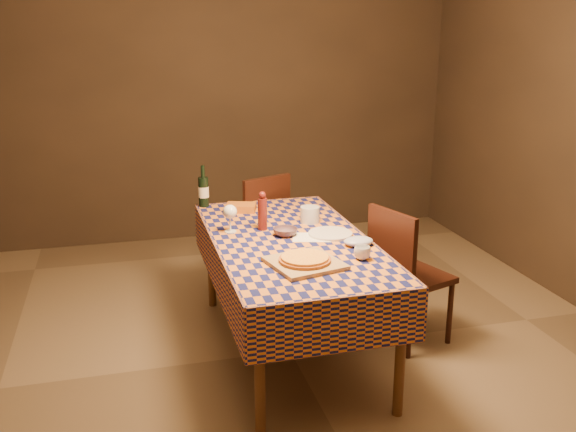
{
  "coord_description": "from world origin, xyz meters",
  "views": [
    {
      "loc": [
        -0.97,
        -3.6,
        2.04
      ],
      "look_at": [
        0.0,
        0.05,
        0.9
      ],
      "focal_mm": 40.0,
      "sensor_mm": 36.0,
      "label": 1
    }
  ],
  "objects_px": {
    "bowl": "(285,232)",
    "wine_bottle": "(204,191)",
    "dining_table": "(290,250)",
    "white_plate": "(330,234)",
    "cutting_board": "(305,263)",
    "chair_far": "(259,225)",
    "chair_right": "(403,269)",
    "pizza": "(305,259)"
  },
  "relations": [
    {
      "from": "bowl",
      "to": "white_plate",
      "type": "height_order",
      "value": "bowl"
    },
    {
      "from": "dining_table",
      "to": "chair_far",
      "type": "xyz_separation_m",
      "value": [
        0.04,
        1.08,
        -0.17
      ]
    },
    {
      "from": "cutting_board",
      "to": "white_plate",
      "type": "height_order",
      "value": "cutting_board"
    },
    {
      "from": "chair_far",
      "to": "cutting_board",
      "type": "bearing_deg",
      "value": -92.9
    },
    {
      "from": "cutting_board",
      "to": "bowl",
      "type": "relative_size",
      "value": 2.38
    },
    {
      "from": "cutting_board",
      "to": "bowl",
      "type": "height_order",
      "value": "bowl"
    },
    {
      "from": "dining_table",
      "to": "bowl",
      "type": "relative_size",
      "value": 12.13
    },
    {
      "from": "wine_bottle",
      "to": "chair_far",
      "type": "height_order",
      "value": "wine_bottle"
    },
    {
      "from": "bowl",
      "to": "wine_bottle",
      "type": "relative_size",
      "value": 0.5
    },
    {
      "from": "bowl",
      "to": "wine_bottle",
      "type": "height_order",
      "value": "wine_bottle"
    },
    {
      "from": "dining_table",
      "to": "wine_bottle",
      "type": "xyz_separation_m",
      "value": [
        -0.41,
        0.86,
        0.19
      ]
    },
    {
      "from": "cutting_board",
      "to": "chair_right",
      "type": "height_order",
      "value": "chair_right"
    },
    {
      "from": "chair_far",
      "to": "pizza",
      "type": "bearing_deg",
      "value": -92.9
    },
    {
      "from": "dining_table",
      "to": "white_plate",
      "type": "height_order",
      "value": "white_plate"
    },
    {
      "from": "pizza",
      "to": "white_plate",
      "type": "distance_m",
      "value": 0.55
    },
    {
      "from": "bowl",
      "to": "dining_table",
      "type": "bearing_deg",
      "value": -78.33
    },
    {
      "from": "dining_table",
      "to": "chair_right",
      "type": "distance_m",
      "value": 0.76
    },
    {
      "from": "cutting_board",
      "to": "chair_right",
      "type": "relative_size",
      "value": 0.39
    },
    {
      "from": "cutting_board",
      "to": "white_plate",
      "type": "relative_size",
      "value": 1.31
    },
    {
      "from": "bowl",
      "to": "chair_right",
      "type": "xyz_separation_m",
      "value": [
        0.75,
        -0.14,
        -0.27
      ]
    },
    {
      "from": "wine_bottle",
      "to": "chair_far",
      "type": "xyz_separation_m",
      "value": [
        0.45,
        0.22,
        -0.36
      ]
    },
    {
      "from": "cutting_board",
      "to": "pizza",
      "type": "xyz_separation_m",
      "value": [
        0.0,
        0.0,
        0.03
      ]
    },
    {
      "from": "bowl",
      "to": "chair_far",
      "type": "height_order",
      "value": "chair_far"
    },
    {
      "from": "bowl",
      "to": "white_plate",
      "type": "xyz_separation_m",
      "value": [
        0.27,
        -0.06,
        -0.02
      ]
    },
    {
      "from": "bowl",
      "to": "chair_far",
      "type": "xyz_separation_m",
      "value": [
        0.05,
        1.02,
        -0.27
      ]
    },
    {
      "from": "wine_bottle",
      "to": "white_plate",
      "type": "relative_size",
      "value": 1.1
    },
    {
      "from": "chair_far",
      "to": "white_plate",
      "type": "bearing_deg",
      "value": -78.32
    },
    {
      "from": "pizza",
      "to": "chair_right",
      "type": "relative_size",
      "value": 0.32
    },
    {
      "from": "pizza",
      "to": "bowl",
      "type": "bearing_deg",
      "value": 87.07
    },
    {
      "from": "dining_table",
      "to": "wine_bottle",
      "type": "bearing_deg",
      "value": 115.55
    },
    {
      "from": "white_plate",
      "to": "chair_far",
      "type": "relative_size",
      "value": 0.3
    },
    {
      "from": "chair_right",
      "to": "cutting_board",
      "type": "bearing_deg",
      "value": -153.83
    },
    {
      "from": "cutting_board",
      "to": "chair_right",
      "type": "bearing_deg",
      "value": 26.17
    },
    {
      "from": "cutting_board",
      "to": "wine_bottle",
      "type": "height_order",
      "value": "wine_bottle"
    },
    {
      "from": "cutting_board",
      "to": "bowl",
      "type": "bearing_deg",
      "value": 87.07
    },
    {
      "from": "cutting_board",
      "to": "bowl",
      "type": "xyz_separation_m",
      "value": [
        0.03,
        0.52,
        0.01
      ]
    },
    {
      "from": "dining_table",
      "to": "white_plate",
      "type": "relative_size",
      "value": 6.7
    },
    {
      "from": "pizza",
      "to": "chair_right",
      "type": "xyz_separation_m",
      "value": [
        0.78,
        0.38,
        -0.28
      ]
    },
    {
      "from": "dining_table",
      "to": "pizza",
      "type": "relative_size",
      "value": 6.12
    },
    {
      "from": "bowl",
      "to": "white_plate",
      "type": "bearing_deg",
      "value": -12.92
    },
    {
      "from": "pizza",
      "to": "chair_far",
      "type": "bearing_deg",
      "value": 87.1
    },
    {
      "from": "pizza",
      "to": "dining_table",
      "type": "bearing_deg",
      "value": 84.98
    }
  ]
}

